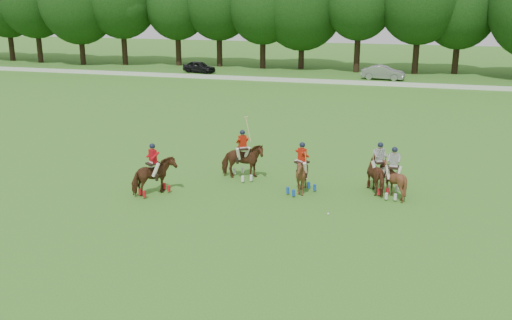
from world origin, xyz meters
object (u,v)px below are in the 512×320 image
(polo_red_c, at_px, (302,175))
(polo_stripe_a, at_px, (379,174))
(car_mid, at_px, (383,73))
(polo_stripe_b, at_px, (393,179))
(polo_ball, at_px, (328,214))
(polo_red_a, at_px, (154,176))
(polo_red_b, at_px, (243,161))
(car_left, at_px, (199,67))

(polo_red_c, relative_size, polo_stripe_a, 1.03)
(car_mid, bearing_deg, polo_stripe_b, -169.18)
(polo_red_c, distance_m, polo_ball, 2.95)
(polo_red_a, distance_m, polo_red_c, 6.72)
(car_mid, height_order, polo_red_b, polo_red_b)
(polo_red_a, xyz_separation_m, polo_stripe_a, (9.79, 3.18, -0.02))
(polo_red_c, distance_m, polo_stripe_a, 3.57)
(car_left, height_order, polo_red_a, polo_red_a)
(car_left, height_order, polo_stripe_a, polo_stripe_a)
(polo_red_c, height_order, polo_stripe_a, polo_red_c)
(polo_stripe_a, height_order, polo_stripe_b, polo_stripe_a)
(polo_red_a, distance_m, polo_stripe_a, 10.29)
(polo_red_b, height_order, polo_stripe_a, polo_red_b)
(polo_red_a, height_order, polo_red_c, polo_red_c)
(polo_red_c, bearing_deg, polo_stripe_b, 9.28)
(polo_stripe_a, bearing_deg, polo_red_a, -162.00)
(polo_red_c, bearing_deg, polo_ball, -55.17)
(polo_stripe_a, xyz_separation_m, polo_stripe_b, (0.66, -0.53, -0.02))
(polo_stripe_b, height_order, polo_ball, polo_stripe_b)
(polo_stripe_a, relative_size, polo_stripe_b, 1.01)
(car_mid, height_order, polo_red_a, polo_red_a)
(polo_ball, bearing_deg, car_left, 117.95)
(polo_red_a, distance_m, polo_ball, 8.08)
(polo_red_b, bearing_deg, polo_ball, -37.16)
(polo_red_b, relative_size, polo_stripe_a, 1.28)
(car_mid, relative_size, polo_ball, 50.43)
(car_left, height_order, car_mid, car_mid)
(car_mid, relative_size, polo_red_c, 1.87)
(polo_stripe_a, relative_size, polo_ball, 26.24)
(polo_stripe_a, height_order, polo_ball, polo_stripe_a)
(car_left, distance_m, polo_stripe_a, 43.93)
(polo_stripe_a, distance_m, polo_ball, 4.01)
(car_left, bearing_deg, polo_red_b, -141.55)
(car_mid, distance_m, polo_red_b, 37.30)
(polo_red_b, height_order, polo_red_c, polo_red_b)
(car_mid, distance_m, polo_red_a, 41.09)
(polo_stripe_b, bearing_deg, polo_red_c, -170.72)
(car_mid, relative_size, polo_stripe_b, 1.95)
(car_left, relative_size, car_mid, 0.87)
(car_mid, height_order, polo_red_c, polo_red_c)
(car_left, relative_size, polo_red_b, 1.31)
(polo_red_b, distance_m, polo_stripe_b, 7.29)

